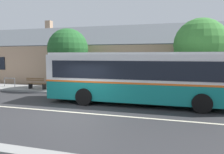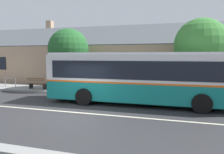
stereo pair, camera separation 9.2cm
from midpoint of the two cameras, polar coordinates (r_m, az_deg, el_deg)
name	(u,v)px [view 2 (the right image)]	position (r m, az deg, el deg)	size (l,w,h in m)	color
ground_plane	(75,112)	(11.42, -9.32, -9.13)	(300.00, 300.00, 0.00)	#2D2D30
sidewalk_far	(110,92)	(16.88, -0.28, -3.99)	(60.00, 3.00, 0.15)	gray
curb_near	(5,150)	(7.66, -25.91, -16.67)	(60.00, 0.50, 0.12)	gray
lane_divider_stripe	(75,112)	(11.42, -9.32, -9.11)	(60.00, 0.16, 0.01)	beige
community_building	(105,63)	(24.56, -1.65, 3.64)	(28.34, 9.92, 7.19)	tan
transit_bus	(139,76)	(13.04, 7.32, 0.13)	(11.04, 2.85, 3.08)	#147F7A
bench_by_building	(37,84)	(18.97, -18.79, -1.73)	(1.64, 0.51, 0.94)	brown
street_tree_primary	(201,45)	(16.73, 22.38, 7.76)	(3.72, 3.72, 5.52)	#4C3828
street_tree_secondary	(68,50)	(18.65, -11.36, 6.93)	(3.37, 3.37, 5.13)	#4C3828
bike_rack	(10,81)	(21.36, -24.93, -0.84)	(1.16, 0.06, 0.78)	slate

